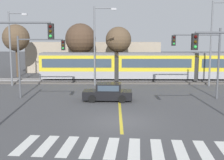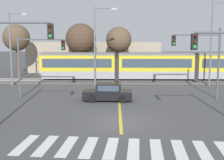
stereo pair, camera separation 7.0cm
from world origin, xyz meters
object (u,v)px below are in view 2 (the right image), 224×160
Objects in this scene: street_lamp_west at (12,44)px; bare_tree_far_west at (16,38)px; traffic_light_near_left at (12,54)px; traffic_light_mid_left at (36,56)px; bare_tree_west at (81,39)px; light_rail_tram at (155,65)px; bare_tree_east at (119,40)px; street_lamp_centre at (97,41)px; sedan_crossing at (108,93)px; traffic_light_mid_right at (203,53)px; street_lamp_east at (213,39)px.

street_lamp_west reaches higher than bare_tree_far_west.
street_lamp_west is (-5.47, 15.08, 0.30)m from traffic_light_near_left.
street_lamp_west is (-4.46, 6.60, 0.93)m from traffic_light_mid_left.
bare_tree_west is at bearing 52.90° from street_lamp_west.
bare_tree_far_west is at bearing 166.71° from light_rail_tram.
bare_tree_west is (8.74, 1.37, -0.12)m from bare_tree_far_west.
bare_tree_east reaches higher than light_rail_tram.
street_lamp_centre is (4.01, 15.37, 0.65)m from traffic_light_near_left.
bare_tree_far_west is (-12.99, 15.10, 4.71)m from sedan_crossing.
sedan_crossing is at bearing -174.06° from traffic_light_mid_right.
traffic_light_mid_left is (-1.01, 8.47, -0.62)m from traffic_light_near_left.
traffic_light_near_left reaches higher than sedan_crossing.
traffic_light_mid_right is 0.66× the size of street_lamp_east.
light_rail_tram is at bearing 153.30° from street_lamp_east.
bare_tree_west is at bearing 104.47° from sedan_crossing.
bare_tree_east is at bearing 131.79° from light_rail_tram.
light_rail_tram is at bearing 58.71° from traffic_light_near_left.
bare_tree_west is (-15.75, 8.73, -0.01)m from street_lamp_east.
street_lamp_east is at bearing -16.74° from bare_tree_far_west.
bare_tree_east is (-7.17, 14.83, 1.07)m from traffic_light_mid_right.
bare_tree_far_west is (-11.56, 7.12, 0.36)m from street_lamp_centre.
bare_tree_far_west is (-7.55, 22.50, 1.01)m from traffic_light_near_left.
traffic_light_mid_left is at bearing -98.09° from bare_tree_west.
bare_tree_west is at bearing 8.91° from bare_tree_far_west.
traffic_light_near_left is at bearing -83.22° from traffic_light_mid_left.
street_lamp_west reaches higher than traffic_light_mid_right.
bare_tree_far_west is at bearing 108.56° from traffic_light_near_left.
traffic_light_near_left is at bearing -70.07° from street_lamp_west.
traffic_light_mid_right is at bearing -19.55° from street_lamp_west.
street_lamp_centre is at bearing 53.99° from traffic_light_mid_left.
light_rail_tram is 2.98× the size of street_lamp_east.
traffic_light_mid_left is 0.63× the size of street_lamp_centre.
traffic_light_mid_left is 0.76× the size of bare_tree_far_west.
traffic_light_mid_right is 0.70× the size of street_lamp_centre.
street_lamp_east is at bearing -1.07° from street_lamp_centre.
traffic_light_mid_right is 0.89× the size of bare_tree_east.
bare_tree_west is at bearing 171.75° from bare_tree_east.
bare_tree_east is at bearing 33.65° from street_lamp_west.
bare_tree_far_west is 8.84m from bare_tree_west.
sedan_crossing is at bearing -49.31° from bare_tree_far_west.
street_lamp_east reaches higher than bare_tree_far_west.
sedan_crossing is 0.68× the size of traffic_light_mid_right.
sedan_crossing is (-5.58, -10.72, -1.35)m from light_rail_tram.
street_lamp_centre is at bearing -108.35° from bare_tree_east.
sedan_crossing is 16.35m from bare_tree_east.
traffic_light_near_left is 0.93× the size of bare_tree_far_west.
traffic_light_mid_right is 16.50m from bare_tree_east.
bare_tree_west reaches higher than sedan_crossing.
traffic_light_mid_right is (2.72, -9.85, 2.04)m from light_rail_tram.
bare_tree_west is at bearing 151.00° from street_lamp_east.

